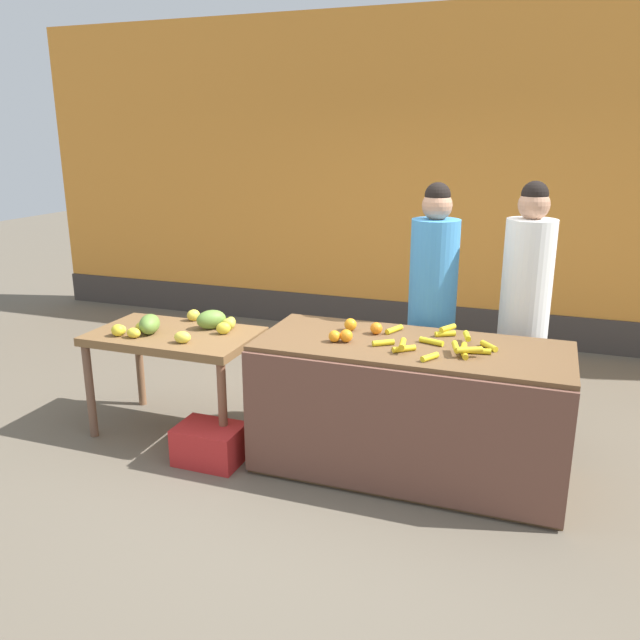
{
  "coord_description": "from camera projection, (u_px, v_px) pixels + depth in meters",
  "views": [
    {
      "loc": [
        1.17,
        -3.79,
        2.15
      ],
      "look_at": [
        -0.24,
        0.15,
        0.92
      ],
      "focal_mm": 35.93,
      "sensor_mm": 36.0,
      "label": 1
    }
  ],
  "objects": [
    {
      "name": "vendor_woman_blue_shirt",
      "position": [
        432.0,
        311.0,
        4.6
      ],
      "size": [
        0.34,
        0.34,
        1.83
      ],
      "color": "#33333D",
      "rests_on": "ground"
    },
    {
      "name": "fruit_stall_counter",
      "position": [
        409.0,
        409.0,
        4.13
      ],
      "size": [
        1.96,
        0.83,
        0.87
      ],
      "color": "brown",
      "rests_on": "ground"
    },
    {
      "name": "orange_pile",
      "position": [
        353.0,
        331.0,
        4.15
      ],
      "size": [
        0.29,
        0.35,
        0.08
      ],
      "color": "orange",
      "rests_on": "fruit_stall_counter"
    },
    {
      "name": "banana_bunch_pile",
      "position": [
        441.0,
        343.0,
        3.94
      ],
      "size": [
        0.75,
        0.65,
        0.07
      ],
      "color": "gold",
      "rests_on": "fruit_stall_counter"
    },
    {
      "name": "vendor_woman_white_shirt",
      "position": [
        524.0,
        314.0,
        4.47
      ],
      "size": [
        0.34,
        0.34,
        1.85
      ],
      "color": "#33333D",
      "rests_on": "ground"
    },
    {
      "name": "ground_plane",
      "position": [
        346.0,
        458.0,
        4.41
      ],
      "size": [
        24.0,
        24.0,
        0.0
      ],
      "primitive_type": "plane",
      "color": "#665B4C"
    },
    {
      "name": "produce_sack",
      "position": [
        320.0,
        377.0,
        5.2
      ],
      "size": [
        0.45,
        0.47,
        0.49
      ],
      "primitive_type": "ellipsoid",
      "rotation": [
        0.0,
        0.0,
        2.18
      ],
      "color": "tan",
      "rests_on": "ground"
    },
    {
      "name": "side_table_wooden",
      "position": [
        175.0,
        345.0,
        4.64
      ],
      "size": [
        1.18,
        0.71,
        0.77
      ],
      "color": "brown",
      "rests_on": "ground"
    },
    {
      "name": "produce_crate",
      "position": [
        210.0,
        444.0,
        4.32
      ],
      "size": [
        0.44,
        0.32,
        0.26
      ],
      "primitive_type": "cube",
      "rotation": [
        0.0,
        0.0,
        -0.01
      ],
      "color": "red",
      "rests_on": "ground"
    },
    {
      "name": "mango_papaya_pile",
      "position": [
        179.0,
        324.0,
        4.62
      ],
      "size": [
        0.81,
        0.64,
        0.14
      ],
      "color": "yellow",
      "rests_on": "side_table_wooden"
    },
    {
      "name": "market_wall_back",
      "position": [
        435.0,
        182.0,
        6.7
      ],
      "size": [
        9.47,
        0.23,
        3.37
      ],
      "color": "orange",
      "rests_on": "ground"
    }
  ]
}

